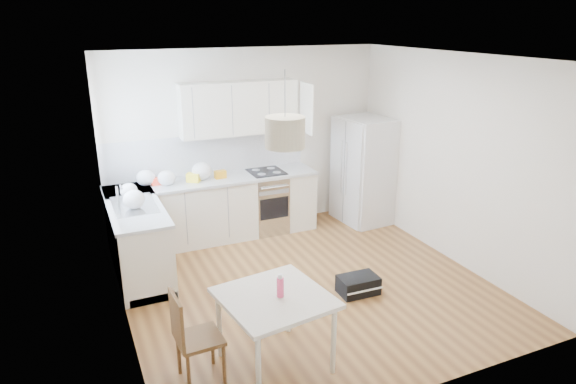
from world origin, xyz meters
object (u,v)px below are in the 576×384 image
object	(u,v)px
refrigerator	(365,170)
gym_bag	(358,285)
dining_table	(275,304)
dining_chair	(200,336)

from	to	relation	value
refrigerator	gym_bag	xyz separation A→B (m)	(-1.29, -1.98, -0.72)
dining_table	refrigerator	bearing A→B (deg)	38.15
refrigerator	dining_table	size ratio (longest dim) A/B	1.60
dining_table	gym_bag	size ratio (longest dim) A/B	2.24
refrigerator	dining_chair	xyz separation A→B (m)	(-3.37, -2.72, -0.38)
dining_chair	gym_bag	bearing A→B (deg)	16.84
dining_table	dining_chair	distance (m)	0.72
refrigerator	gym_bag	size ratio (longest dim) A/B	3.59
dining_table	dining_chair	size ratio (longest dim) A/B	1.16
dining_table	dining_chair	xyz separation A→B (m)	(-0.69, 0.07, -0.20)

